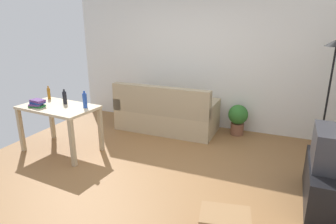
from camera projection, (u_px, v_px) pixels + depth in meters
ground_plane at (148, 172)px, 4.21m from camera, size 5.20×4.40×0.02m
wall_rear at (197, 58)px, 5.72m from camera, size 5.20×0.10×2.70m
couch at (166, 115)px, 5.65m from camera, size 1.88×0.84×0.92m
tv_stand at (326, 185)px, 3.42m from camera, size 0.44×1.10×0.48m
tv at (333, 148)px, 3.28m from camera, size 0.41×0.60×0.44m
torchiere_lamp at (333, 68)px, 4.14m from camera, size 0.32×0.32×1.81m
desk at (59, 113)px, 4.67m from camera, size 1.26×0.80×0.76m
potted_plant at (238, 118)px, 5.43m from camera, size 0.36×0.36×0.57m
bottle_amber at (49, 93)px, 5.00m from camera, size 0.05×0.05×0.23m
bottle_dark at (65, 98)px, 4.72m from camera, size 0.06×0.06×0.24m
bottle_blue at (85, 100)px, 4.51m from camera, size 0.07×0.07×0.27m
book_stack at (37, 103)px, 4.58m from camera, size 0.25×0.20×0.11m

